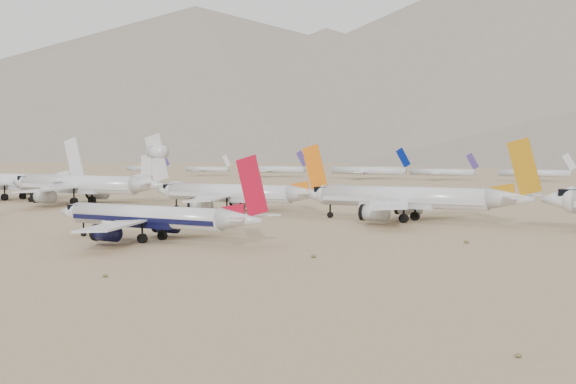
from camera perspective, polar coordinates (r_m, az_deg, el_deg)
name	(u,v)px	position (r m, az deg, el deg)	size (l,w,h in m)	color
ground	(177,248)	(131.17, -7.92, -4.00)	(7000.00, 7000.00, 0.00)	olive
main_airliner	(155,218)	(140.94, -9.44, -1.82)	(43.07, 42.07, 15.20)	silver
row2_gold_tail	(412,199)	(179.43, 8.84, -0.46)	(52.16, 51.01, 18.57)	silver
row2_orange_tail	(236,194)	(202.75, -3.72, -0.13)	(48.64, 47.58, 17.35)	silver
row2_white_trijet	(87,184)	(240.55, -14.12, 0.53)	(57.97, 56.66, 20.54)	silver
row2_white_twin	(15,182)	(269.54, -18.84, 0.64)	(55.62, 54.42, 19.87)	silver
desert_scrub	(48,271)	(108.36, -16.68, -5.42)	(261.14, 121.67, 0.63)	brown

